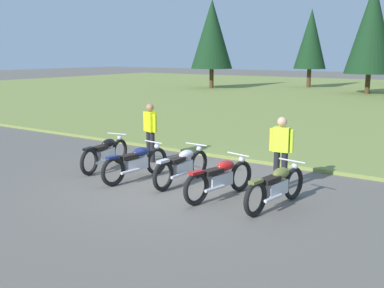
# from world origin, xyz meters

# --- Properties ---
(ground_plane) EXTENTS (140.00, 140.00, 0.00)m
(ground_plane) POSITION_xyz_m (0.00, 0.00, 0.00)
(ground_plane) COLOR #605B54
(motorcycle_black) EXTENTS (0.68, 2.09, 0.88)m
(motorcycle_black) POSITION_xyz_m (-2.54, 0.22, 0.44)
(motorcycle_black) COLOR black
(motorcycle_black) RESTS_ON ground
(motorcycle_navy) EXTENTS (0.62, 2.09, 0.88)m
(motorcycle_navy) POSITION_xyz_m (-1.14, -0.14, 0.44)
(motorcycle_navy) COLOR black
(motorcycle_navy) RESTS_ON ground
(motorcycle_silver) EXTENTS (0.62, 2.10, 0.88)m
(motorcycle_silver) POSITION_xyz_m (-0.01, 0.20, 0.44)
(motorcycle_silver) COLOR black
(motorcycle_silver) RESTS_ON ground
(motorcycle_red) EXTENTS (0.71, 2.07, 0.88)m
(motorcycle_red) POSITION_xyz_m (1.27, -0.22, 0.44)
(motorcycle_red) COLOR black
(motorcycle_red) RESTS_ON ground
(motorcycle_olive) EXTENTS (0.62, 2.09, 0.88)m
(motorcycle_olive) POSITION_xyz_m (2.52, -0.13, 0.44)
(motorcycle_olive) COLOR black
(motorcycle_olive) RESTS_ON ground
(rider_near_row_end) EXTENTS (0.55, 0.27, 1.67)m
(rider_near_row_end) POSITION_xyz_m (2.10, 1.08, 0.95)
(rider_near_row_end) COLOR black
(rider_near_row_end) RESTS_ON ground
(rider_with_back_turned) EXTENTS (0.53, 0.32, 1.67)m
(rider_with_back_turned) POSITION_xyz_m (-2.05, 1.54, 0.95)
(rider_with_back_turned) COLOR black
(rider_with_back_turned) RESTS_ON ground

